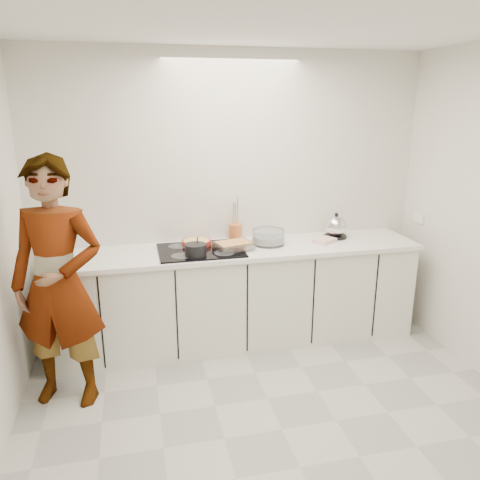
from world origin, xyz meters
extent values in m
cube|color=#B6B6AE|center=(0.00, 0.00, 0.00)|extent=(3.60, 3.20, 0.00)
cube|color=white|center=(0.00, 0.00, 2.60)|extent=(3.60, 3.20, 0.00)
cube|color=silver|center=(0.00, 1.60, 1.30)|extent=(3.60, 0.00, 2.60)
cube|color=silver|center=(0.00, -1.60, 1.30)|extent=(3.60, 0.00, 2.60)
cube|color=white|center=(1.79, 1.33, 1.07)|extent=(0.02, 0.15, 0.09)
cube|color=silver|center=(0.00, 1.28, 0.43)|extent=(3.20, 0.58, 0.87)
cube|color=white|center=(0.00, 1.28, 0.89)|extent=(3.24, 0.64, 0.04)
cube|color=black|center=(-0.35, 1.26, 0.92)|extent=(0.72, 0.54, 0.01)
cylinder|color=#A6271B|center=(-0.36, 1.41, 0.94)|extent=(0.35, 0.35, 0.04)
cylinder|color=#DFC35E|center=(-0.36, 1.41, 0.96)|extent=(0.30, 0.30, 0.01)
cylinder|color=black|center=(-0.41, 1.10, 0.97)|extent=(0.24, 0.24, 0.10)
cylinder|color=silver|center=(-0.39, 1.12, 1.02)|extent=(0.02, 0.07, 0.15)
cube|color=silver|center=(-0.07, 1.22, 0.95)|extent=(0.36, 0.30, 0.06)
cube|color=#DF9E5B|center=(-0.07, 1.22, 0.97)|extent=(0.32, 0.26, 0.02)
cylinder|color=silver|center=(0.28, 1.33, 0.98)|extent=(0.39, 0.39, 0.14)
cylinder|color=white|center=(0.28, 1.33, 0.96)|extent=(0.33, 0.33, 0.06)
cube|color=white|center=(0.80, 1.27, 0.93)|extent=(0.24, 0.23, 0.03)
cylinder|color=black|center=(0.96, 1.39, 0.92)|extent=(0.23, 0.23, 0.02)
sphere|color=silver|center=(0.96, 1.39, 1.02)|extent=(0.22, 0.22, 0.21)
sphere|color=black|center=(0.96, 1.39, 1.13)|extent=(0.04, 0.04, 0.04)
cylinder|color=#D06633|center=(0.02, 1.54, 0.98)|extent=(0.14, 0.14, 0.15)
imported|color=silver|center=(-1.44, 0.71, 0.91)|extent=(0.76, 0.61, 1.82)
camera|label=1|loc=(-0.89, -2.56, 2.14)|focal=35.00mm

